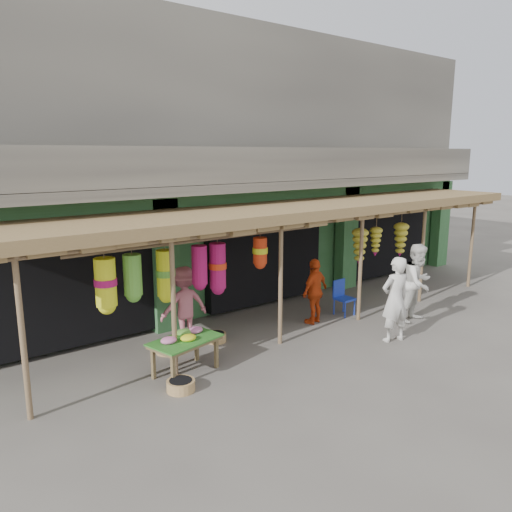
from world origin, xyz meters
TOP-DOWN VIEW (x-y plane):
  - ground at (0.00, 0.00)m, footprint 80.00×80.00m
  - building at (-0.00, 4.87)m, footprint 16.40×6.80m
  - awning at (-0.17, 0.79)m, footprint 14.00×2.70m
  - flower_table at (-3.81, -0.22)m, footprint 1.41×1.01m
  - blue_chair at (1.00, 0.34)m, footprint 0.43×0.44m
  - basket_left at (-3.60, 0.82)m, footprint 0.67×0.67m
  - basket_mid at (-4.24, -0.80)m, footprint 0.61×0.61m
  - basket_right at (-2.51, 0.71)m, footprint 0.49×0.49m
  - person_front at (0.53, -1.57)m, footprint 0.75×0.58m
  - person_right at (2.05, -1.09)m, footprint 0.97×0.78m
  - person_vendor at (0.00, 0.30)m, footprint 0.98×0.57m
  - person_shopper at (-3.02, 1.17)m, footprint 1.10×0.69m

SIDE VIEW (x-z plane):
  - ground at x=0.00m, z-range 0.00..0.00m
  - basket_mid at x=-4.24m, z-range 0.00..0.19m
  - basket_right at x=-2.51m, z-range 0.00..0.19m
  - basket_left at x=-3.60m, z-range 0.00..0.22m
  - blue_chair at x=1.00m, z-range 0.05..0.92m
  - flower_table at x=-3.81m, z-range 0.24..1.00m
  - person_vendor at x=0.00m, z-range 0.00..1.56m
  - person_shopper at x=-3.02m, z-range 0.00..1.64m
  - person_front at x=0.53m, z-range 0.00..1.85m
  - person_right at x=2.05m, z-range 0.00..1.88m
  - awning at x=-0.17m, z-range 1.17..3.96m
  - building at x=0.00m, z-range -0.13..6.87m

